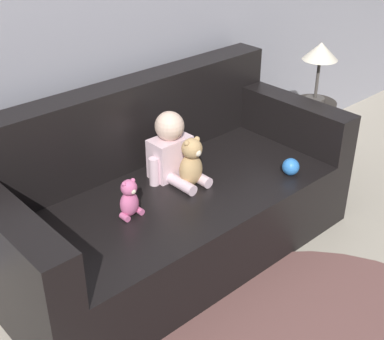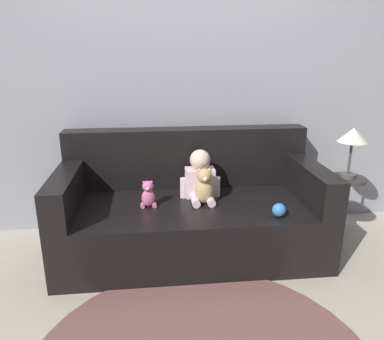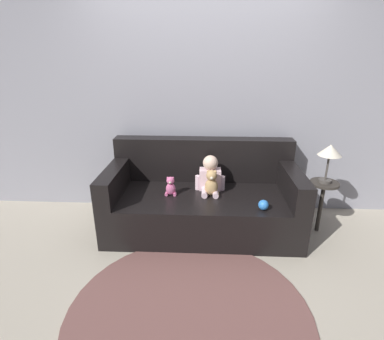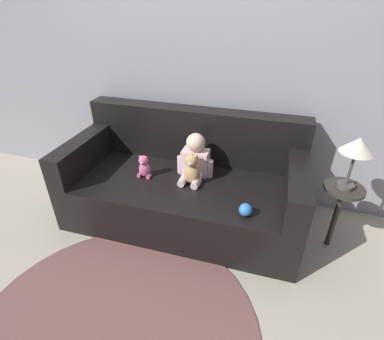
{
  "view_description": "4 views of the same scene",
  "coord_description": "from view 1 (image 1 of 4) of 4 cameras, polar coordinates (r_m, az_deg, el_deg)",
  "views": [
    {
      "loc": [
        -1.53,
        -1.82,
        1.87
      ],
      "look_at": [
        0.01,
        -0.13,
        0.57
      ],
      "focal_mm": 50.0,
      "sensor_mm": 36.0,
      "label": 1
    },
    {
      "loc": [
        -0.28,
        -2.56,
        1.49
      ],
      "look_at": [
        0.0,
        -0.0,
        0.66
      ],
      "focal_mm": 35.0,
      "sensor_mm": 36.0,
      "label": 2
    },
    {
      "loc": [
        0.03,
        -2.77,
        1.73
      ],
      "look_at": [
        -0.1,
        -0.02,
        0.67
      ],
      "focal_mm": 28.0,
      "sensor_mm": 36.0,
      "label": 3
    },
    {
      "loc": [
        0.67,
        -1.98,
        1.76
      ],
      "look_at": [
        0.11,
        -0.1,
        0.58
      ],
      "focal_mm": 28.0,
      "sensor_mm": 36.0,
      "label": 4
    }
  ],
  "objects": [
    {
      "name": "ground_plane",
      "position": [
        3.02,
        -1.86,
        -8.58
      ],
      "size": [
        12.0,
        12.0,
        0.0
      ],
      "primitive_type": "plane",
      "color": "#B7AD99"
    },
    {
      "name": "couch",
      "position": [
        2.88,
        -2.78,
        -3.15
      ],
      "size": [
        1.94,
        0.92,
        0.89
      ],
      "color": "black",
      "rests_on": "ground_plane"
    },
    {
      "name": "person_baby",
      "position": [
        2.82,
        -2.14,
        2.1
      ],
      "size": [
        0.31,
        0.32,
        0.37
      ],
      "color": "silver",
      "rests_on": "couch"
    },
    {
      "name": "teddy_bear_brown",
      "position": [
        2.75,
        -0.06,
        0.69
      ],
      "size": [
        0.16,
        0.12,
        0.27
      ],
      "color": "tan",
      "rests_on": "couch"
    },
    {
      "name": "plush_toy_side",
      "position": [
        2.54,
        -6.69,
        -3.1
      ],
      "size": [
        0.12,
        0.09,
        0.2
      ],
      "color": "#DB6699",
      "rests_on": "couch"
    },
    {
      "name": "toy_ball",
      "position": [
        2.93,
        10.49,
        0.35
      ],
      "size": [
        0.09,
        0.09,
        0.09
      ],
      "color": "#337FDB",
      "rests_on": "couch"
    },
    {
      "name": "side_table",
      "position": [
        3.49,
        13.27,
        9.74
      ],
      "size": [
        0.28,
        0.28,
        0.94
      ],
      "color": "#332D28",
      "rests_on": "ground_plane"
    }
  ]
}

